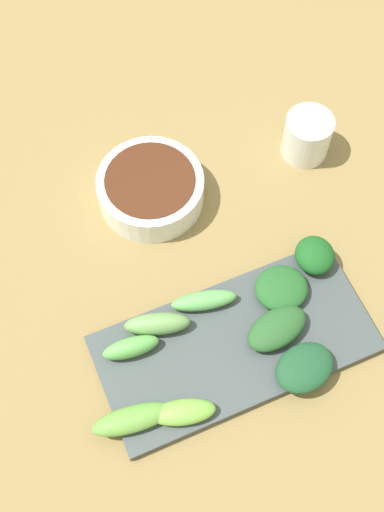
% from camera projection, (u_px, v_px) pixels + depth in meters
% --- Properties ---
extents(tabletop, '(2.10, 2.10, 0.02)m').
position_uv_depth(tabletop, '(189.00, 280.00, 0.82)').
color(tabletop, olive).
rests_on(tabletop, ground).
extents(sauce_bowl, '(0.13, 0.13, 0.04)m').
position_uv_depth(sauce_bowl, '(153.00, 187.00, 0.85)').
color(sauce_bowl, white).
rests_on(sauce_bowl, tabletop).
extents(serving_plate, '(0.15, 0.31, 0.01)m').
position_uv_depth(serving_plate, '(235.00, 344.00, 0.77)').
color(serving_plate, '#424B4C').
rests_on(serving_plate, tabletop).
extents(broccoli_stalk_0, '(0.04, 0.08, 0.02)m').
position_uv_depth(broccoli_stalk_0, '(202.00, 301.00, 0.78)').
color(broccoli_stalk_0, '#61AC58').
rests_on(broccoli_stalk_0, serving_plate).
extents(broccoli_leafy_1, '(0.06, 0.06, 0.03)m').
position_uv_depth(broccoli_leafy_1, '(315.00, 255.00, 0.80)').
color(broccoli_leafy_1, '#1A5820').
rests_on(broccoli_leafy_1, serving_plate).
extents(broccoli_leafy_2, '(0.07, 0.08, 0.02)m').
position_uv_depth(broccoli_leafy_2, '(305.00, 368.00, 0.74)').
color(broccoli_leafy_2, '#1E4E2C').
rests_on(broccoli_leafy_2, serving_plate).
extents(broccoli_stalk_3, '(0.05, 0.08, 0.02)m').
position_uv_depth(broccoli_stalk_3, '(183.00, 412.00, 0.72)').
color(broccoli_stalk_3, '#78B544').
rests_on(broccoli_stalk_3, serving_plate).
extents(broccoli_stalk_4, '(0.04, 0.09, 0.02)m').
position_uv_depth(broccoli_stalk_4, '(132.00, 419.00, 0.71)').
color(broccoli_stalk_4, '#649E3F').
rests_on(broccoli_stalk_4, serving_plate).
extents(broccoli_leafy_5, '(0.06, 0.08, 0.03)m').
position_uv_depth(broccoli_leafy_5, '(277.00, 328.00, 0.76)').
color(broccoli_leafy_5, '#295A2A').
rests_on(broccoli_leafy_5, serving_plate).
extents(broccoli_leafy_6, '(0.06, 0.06, 0.02)m').
position_uv_depth(broccoli_leafy_6, '(281.00, 288.00, 0.78)').
color(broccoli_leafy_6, '#235C27').
rests_on(broccoli_leafy_6, serving_plate).
extents(broccoli_stalk_7, '(0.05, 0.08, 0.03)m').
position_uv_depth(broccoli_stalk_7, '(157.00, 324.00, 0.76)').
color(broccoli_stalk_7, '#6E9F57').
rests_on(broccoli_stalk_7, serving_plate).
extents(broccoli_stalk_8, '(0.03, 0.07, 0.02)m').
position_uv_depth(broccoli_stalk_8, '(131.00, 348.00, 0.75)').
color(broccoli_stalk_8, '#60B051').
rests_on(broccoli_stalk_8, serving_plate).
extents(tea_cup, '(0.06, 0.06, 0.06)m').
position_uv_depth(tea_cup, '(307.00, 136.00, 0.87)').
color(tea_cup, white).
rests_on(tea_cup, tabletop).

